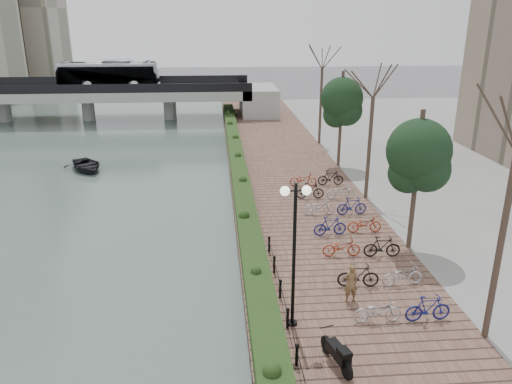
{
  "coord_description": "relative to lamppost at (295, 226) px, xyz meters",
  "views": [
    {
      "loc": [
        -0.89,
        -11.69,
        10.63
      ],
      "look_at": [
        1.13,
        13.18,
        2.0
      ],
      "focal_mm": 35.0,
      "sensor_mm": 36.0,
      "label": 1
    }
  ],
  "objects": [
    {
      "name": "motorcycle",
      "position": [
        1.02,
        -2.3,
        -3.23
      ],
      "size": [
        0.9,
        1.66,
        0.99
      ],
      "primitive_type": null,
      "rotation": [
        0.0,
        0.0,
        0.27
      ],
      "color": "black",
      "rests_on": "promenade"
    },
    {
      "name": "lamppost",
      "position": [
        0.0,
        0.0,
        0.0
      ],
      "size": [
        1.02,
        0.32,
        5.21
      ],
      "color": "black",
      "rests_on": "promenade"
    },
    {
      "name": "street_trees",
      "position": [
        6.4,
        9.46,
        -0.54
      ],
      "size": [
        3.2,
        37.12,
        6.8
      ],
      "color": "#382C21",
      "rests_on": "promenade"
    },
    {
      "name": "promenade",
      "position": [
        2.4,
        14.28,
        -3.98
      ],
      "size": [
        8.0,
        75.0,
        0.5
      ],
      "primitive_type": "cube",
      "color": "brown",
      "rests_on": "ground"
    },
    {
      "name": "pedestrian",
      "position": [
        2.4,
        1.31,
        -2.95
      ],
      "size": [
        0.61,
        0.44,
        1.55
      ],
      "primitive_type": "imported",
      "rotation": [
        0.0,
        0.0,
        3.26
      ],
      "color": "brown",
      "rests_on": "promenade"
    },
    {
      "name": "bicycle_parking",
      "position": [
        3.89,
        7.57,
        -3.25
      ],
      "size": [
        2.4,
        17.32,
        1.0
      ],
      "color": "#AFAEB3",
      "rests_on": "promenade"
    },
    {
      "name": "river_water",
      "position": [
        -16.6,
        21.78,
        -4.22
      ],
      "size": [
        30.0,
        130.0,
        0.02
      ],
      "primitive_type": "cube",
      "color": "#4C5F56",
      "rests_on": "ground"
    },
    {
      "name": "hedge",
      "position": [
        -1.0,
        16.78,
        -3.43
      ],
      "size": [
        1.1,
        56.0,
        0.6
      ],
      "primitive_type": "cube",
      "color": "#193312",
      "rests_on": "promenade"
    },
    {
      "name": "chain_fence",
      "position": [
        -0.2,
        -1.22,
        -3.38
      ],
      "size": [
        0.1,
        14.1,
        0.7
      ],
      "color": "black",
      "rests_on": "promenade"
    },
    {
      "name": "bridge",
      "position": [
        -16.06,
        41.78,
        -0.86
      ],
      "size": [
        36.0,
        10.77,
        6.5
      ],
      "color": "#A0A09B",
      "rests_on": "ground"
    },
    {
      "name": "boat",
      "position": [
        -12.17,
        21.58,
        -3.81
      ],
      "size": [
        4.26,
        4.68,
        0.79
      ],
      "primitive_type": "imported",
      "rotation": [
        0.0,
        0.0,
        0.51
      ],
      "color": "black",
      "rests_on": "river_water"
    }
  ]
}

